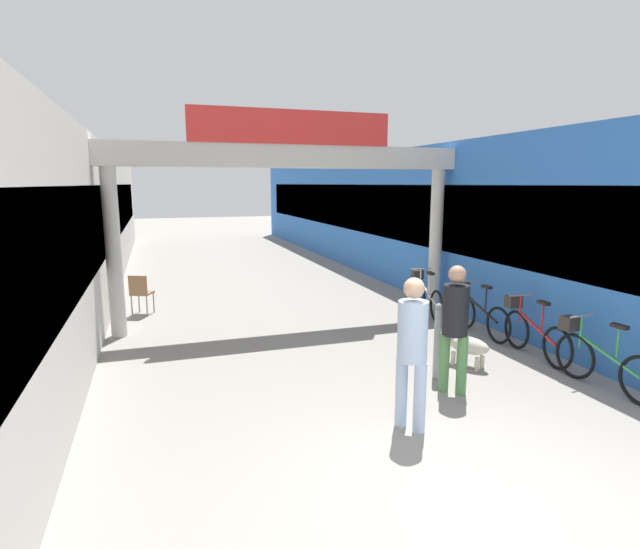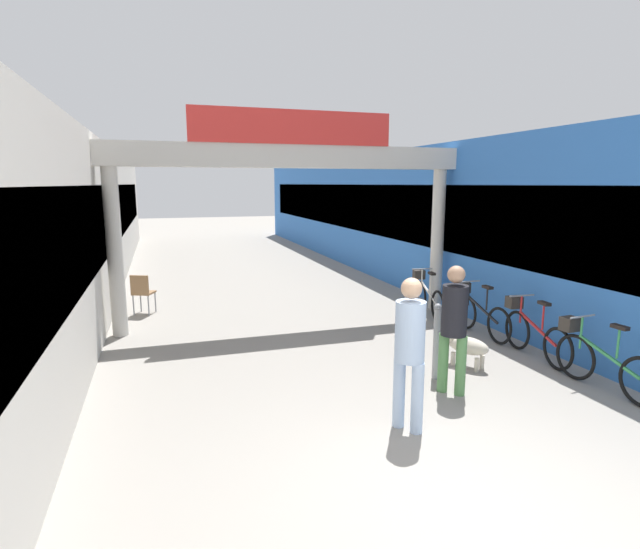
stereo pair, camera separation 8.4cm
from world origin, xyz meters
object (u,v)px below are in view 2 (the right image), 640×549
Objects in this scene: bicycle_red_second at (532,331)px; bollard_post_metal at (437,341)px; pedestrian_with_dog at (454,321)px; dog_on_leash at (465,345)px; bicycle_green_nearest at (600,359)px; cafe_chair_wood_nearer at (142,290)px; bicycle_black_third at (478,312)px; bicycle_silver_farthest at (427,295)px; pedestrian_companion at (410,344)px.

bicycle_red_second is 2.04m from bollard_post_metal.
pedestrian_with_dog reaches higher than dog_on_leash.
bicycle_green_nearest is at bearing -46.80° from dog_on_leash.
bicycle_green_nearest is 8.69m from cafe_chair_wood_nearer.
pedestrian_with_dog is at bearing -131.75° from bicycle_black_third.
bicycle_red_second is 1.01× the size of bicycle_silver_farthest.
pedestrian_with_dog is 1.05× the size of bicycle_silver_farthest.
bollard_post_metal reaches higher than bicycle_silver_farthest.
pedestrian_with_dog is 4.20m from bicycle_silver_farthest.
bicycle_green_nearest is 1.00× the size of bicycle_red_second.
pedestrian_companion is at bearing -121.96° from bicycle_silver_farthest.
dog_on_leash is at bearing -108.94° from bicycle_silver_farthest.
pedestrian_companion is at bearing -175.75° from bicycle_green_nearest.
bicycle_red_second is (0.05, 1.38, 0.00)m from bicycle_green_nearest.
bicycle_silver_farthest is (-0.30, 2.89, 0.00)m from bicycle_red_second.
bollard_post_metal reaches higher than cafe_chair_wood_nearer.
cafe_chair_wood_nearer is at bearing 142.29° from bicycle_red_second.
pedestrian_companion is 1.07× the size of bicycle_silver_farthest.
bicycle_silver_farthest is at bearing 64.90° from pedestrian_with_dog.
cafe_chair_wood_nearer is at bearing 129.13° from bollard_post_metal.
dog_on_leash is at bearing -178.16° from bicycle_red_second.
pedestrian_with_dog is at bearing -157.13° from bicycle_red_second.
bicycle_black_third is at bearing 44.33° from pedestrian_companion.
bicycle_green_nearest is at bearing -27.73° from bollard_post_metal.
pedestrian_with_dog reaches higher than bicycle_green_nearest.
bicycle_green_nearest is at bearing -92.01° from bicycle_red_second.
bicycle_red_second is at bearing 27.37° from pedestrian_companion.
dog_on_leash is (0.76, 0.83, -0.67)m from pedestrian_with_dog.
pedestrian_with_dog is 7.00m from cafe_chair_wood_nearer.
bicycle_silver_farthest is at bearing 58.04° from pedestrian_companion.
dog_on_leash is at bearing 47.63° from pedestrian_with_dog.
bicycle_green_nearest is 2.21m from bollard_post_metal.
cafe_chair_wood_nearer is at bearing 126.06° from pedestrian_with_dog.
bicycle_black_third reaches higher than dog_on_leash.
dog_on_leash is 0.46× the size of bicycle_black_third.
pedestrian_companion is at bearing -135.67° from bicycle_black_third.
bicycle_black_third is at bearing 41.59° from bollard_post_metal.
dog_on_leash is 6.85m from cafe_chair_wood_nearer.
bicycle_black_third is at bearing 48.62° from dog_on_leash.
pedestrian_companion is 7.10m from cafe_chair_wood_nearer.
bicycle_red_second is (3.11, 1.61, -0.60)m from pedestrian_companion.
bicycle_green_nearest and bicycle_black_third have the same top height.
bicycle_black_third is at bearing 94.16° from bicycle_red_second.
bicycle_black_third is (-0.05, 2.72, 0.00)m from bicycle_green_nearest.
pedestrian_with_dog is at bearing 35.26° from pedestrian_companion.
pedestrian_companion is 1.06× the size of bicycle_green_nearest.
bicycle_silver_farthest is (2.81, 4.50, -0.60)m from pedestrian_companion.
bicycle_red_second reaches higher than dog_on_leash.
pedestrian_companion is 2.49m from dog_on_leash.
bicycle_black_third and bicycle_silver_farthest have the same top height.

